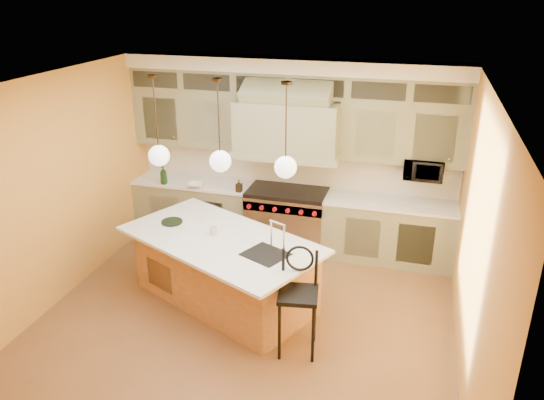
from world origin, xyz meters
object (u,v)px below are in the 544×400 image
(range, at_px, (287,218))
(microwave, at_px, (424,169))
(kitchen_island, at_px, (225,268))
(counter_stool, at_px, (298,295))

(range, xyz_separation_m, microwave, (1.95, 0.11, 0.96))
(kitchen_island, bearing_deg, range, 101.85)
(counter_stool, bearing_deg, range, 98.14)
(kitchen_island, height_order, counter_stool, kitchen_island)
(range, distance_m, kitchen_island, 1.74)
(microwave, bearing_deg, range, -176.88)
(counter_stool, distance_m, microwave, 2.89)
(range, relative_size, counter_stool, 0.97)
(counter_stool, bearing_deg, microwave, 55.40)
(kitchen_island, bearing_deg, microwave, 62.54)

